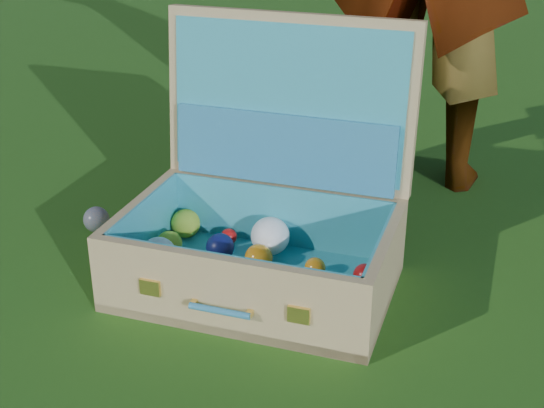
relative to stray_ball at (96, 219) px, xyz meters
The scene contains 3 objects.
ground 0.41m from the stray_ball, ahead, with size 60.00×60.00×0.00m, color #215114.
stray_ball is the anchor object (origin of this frame).
suitcase 0.53m from the stray_ball, ahead, with size 0.69×0.57×0.60m.
Camera 1 is at (0.84, -1.39, 0.95)m, focal length 50.00 mm.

